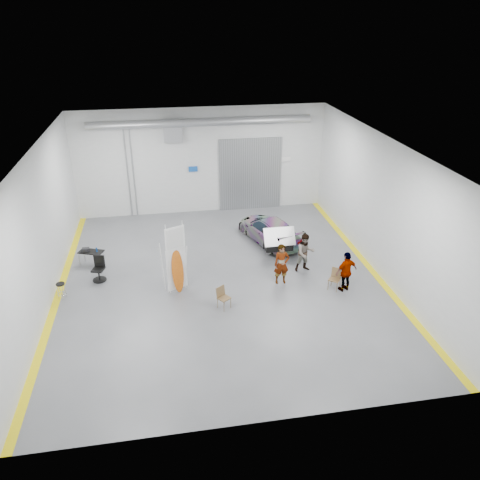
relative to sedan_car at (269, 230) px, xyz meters
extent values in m
plane|color=#585A5F|center=(-2.92, -3.44, -0.63)|extent=(16.00, 16.00, 0.00)
cube|color=silver|center=(-9.92, -3.44, 2.37)|extent=(0.02, 16.00, 6.00)
cube|color=silver|center=(4.08, -3.44, 2.37)|extent=(0.02, 16.00, 6.00)
cube|color=silver|center=(-2.92, 4.56, 2.37)|extent=(14.00, 0.02, 6.00)
cube|color=silver|center=(-2.92, -11.44, 2.37)|extent=(14.00, 0.02, 6.00)
cube|color=silver|center=(-2.92, -3.44, 5.37)|extent=(14.00, 16.00, 0.02)
cube|color=#92959A|center=(-0.12, 4.48, 1.47)|extent=(3.60, 0.12, 4.20)
cube|color=#919399|center=(-4.42, 4.48, 4.17)|extent=(1.00, 0.50, 1.20)
cylinder|color=#919399|center=(-2.92, 3.96, 4.67)|extent=(11.90, 0.44, 0.44)
cube|color=#154EAB|center=(-3.42, 4.48, 1.97)|extent=(0.50, 0.04, 0.30)
cube|color=white|center=(1.88, 4.48, 2.27)|extent=(0.70, 0.04, 0.25)
cylinder|color=#919399|center=(-6.72, 4.48, 1.87)|extent=(0.08, 0.08, 5.00)
cylinder|color=#919399|center=(-7.02, 4.48, 1.87)|extent=(0.08, 0.08, 5.00)
cube|color=yellow|center=(-9.77, -3.44, -0.62)|extent=(0.30, 16.00, 0.01)
cube|color=yellow|center=(3.93, -3.44, -0.62)|extent=(0.30, 16.00, 0.01)
imported|color=silver|center=(0.00, 0.00, 0.00)|extent=(2.99, 4.66, 1.26)
imported|color=olive|center=(-0.40, -4.07, 0.28)|extent=(0.66, 0.44, 1.82)
imported|color=teal|center=(0.91, -3.21, 0.27)|extent=(0.93, 0.74, 1.81)
imported|color=#A77037|center=(2.10, -5.11, 0.27)|extent=(1.12, 0.72, 1.79)
cube|color=white|center=(-4.92, -3.99, 0.42)|extent=(0.83, 0.38, 1.88)
ellipsoid|color=orange|center=(-4.92, -4.07, 0.37)|extent=(0.58, 0.43, 1.99)
cube|color=white|center=(-4.92, -4.01, 1.83)|extent=(0.80, 0.37, 0.99)
cylinder|color=white|center=(-5.28, -3.99, 0.94)|extent=(0.03, 0.03, 3.14)
cylinder|color=white|center=(-4.55, -3.99, 0.94)|extent=(0.03, 0.03, 3.14)
cube|color=brown|center=(-3.10, -5.57, -0.17)|extent=(0.59, 0.59, 0.04)
cube|color=brown|center=(-3.10, -5.37, 0.07)|extent=(0.40, 0.32, 0.41)
cube|color=brown|center=(1.68, -4.97, -0.15)|extent=(0.61, 0.61, 0.04)
cube|color=brown|center=(1.68, -4.77, 0.09)|extent=(0.39, 0.36, 0.42)
cylinder|color=black|center=(-9.54, -3.77, 0.06)|extent=(0.34, 0.34, 0.05)
torus|color=silver|center=(-9.54, -3.77, -0.41)|extent=(0.36, 0.36, 0.02)
cylinder|color=#919399|center=(-9.13, -1.29, -0.30)|extent=(0.03, 0.03, 0.66)
cylinder|color=#919399|center=(-8.12, -1.29, -0.30)|extent=(0.03, 0.03, 0.66)
cylinder|color=#919399|center=(-9.13, -0.83, -0.30)|extent=(0.03, 0.03, 0.66)
cylinder|color=#919399|center=(-8.12, -0.83, -0.30)|extent=(0.03, 0.03, 0.66)
cube|color=black|center=(-8.63, -1.06, 0.05)|extent=(1.23, 0.91, 0.04)
cylinder|color=navy|center=(-8.35, -1.15, 0.17)|extent=(0.07, 0.07, 0.20)
cube|color=black|center=(-8.86, -1.01, 0.15)|extent=(0.32, 0.20, 0.17)
cylinder|color=black|center=(-8.18, -2.57, -0.59)|extent=(0.59, 0.59, 0.04)
cylinder|color=black|center=(-8.18, -2.57, -0.33)|extent=(0.06, 0.06, 0.51)
cube|color=black|center=(-8.18, -2.57, -0.08)|extent=(0.60, 0.60, 0.07)
cube|color=black|center=(-8.18, -2.34, 0.24)|extent=(0.47, 0.19, 0.53)
cube|color=silver|center=(0.00, -1.92, 0.65)|extent=(1.47, 0.89, 0.04)
camera|label=1|loc=(-5.09, -20.91, 10.03)|focal=35.00mm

